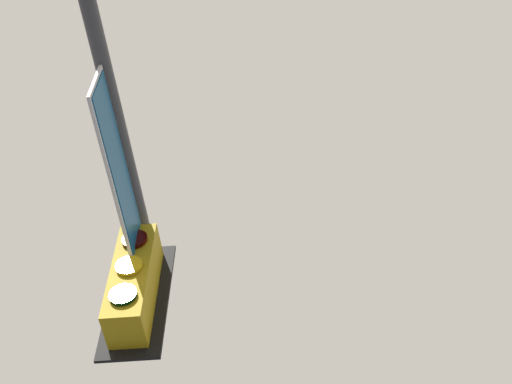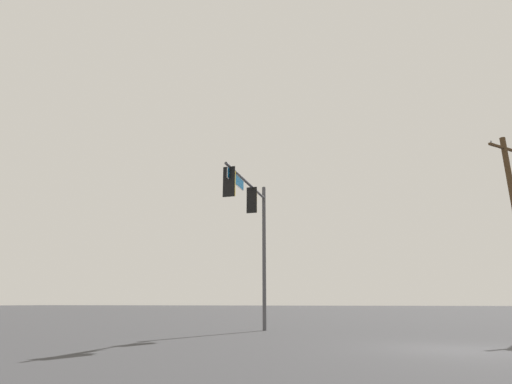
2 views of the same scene
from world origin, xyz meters
The scene contains 0 objects.
Camera 1 is at (-5.48, -9.02, 1.90)m, focal length 50.00 mm.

